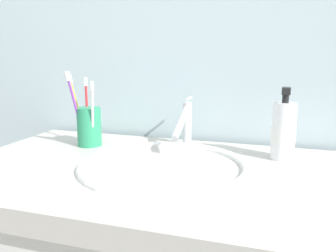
% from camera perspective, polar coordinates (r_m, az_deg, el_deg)
% --- Properties ---
extents(tiled_wall_back, '(2.16, 0.04, 2.40)m').
position_cam_1_polar(tiled_wall_back, '(1.08, 4.09, 14.21)').
color(tiled_wall_back, silver).
rests_on(tiled_wall_back, ground).
extents(sink_basin, '(0.40, 0.40, 0.11)m').
position_cam_1_polar(sink_basin, '(0.84, -0.63, -8.89)').
color(sink_basin, white).
rests_on(sink_basin, vanity_counter).
extents(faucet, '(0.02, 0.17, 0.14)m').
position_cam_1_polar(faucet, '(0.98, 2.75, 0.57)').
color(faucet, silver).
rests_on(faucet, sink_basin).
extents(toothbrush_cup, '(0.07, 0.07, 0.11)m').
position_cam_1_polar(toothbrush_cup, '(1.02, -12.51, -0.11)').
color(toothbrush_cup, '#2D9966').
rests_on(toothbrush_cup, vanity_counter).
extents(toothbrush_white, '(0.04, 0.05, 0.18)m').
position_cam_1_polar(toothbrush_white, '(0.97, -12.01, 2.50)').
color(toothbrush_white, white).
rests_on(toothbrush_white, toothbrush_cup).
extents(toothbrush_purple, '(0.04, 0.05, 0.20)m').
position_cam_1_polar(toothbrush_purple, '(1.00, -14.67, 3.37)').
color(toothbrush_purple, purple).
rests_on(toothbrush_purple, toothbrush_cup).
extents(toothbrush_yellow, '(0.05, 0.03, 0.20)m').
position_cam_1_polar(toothbrush_yellow, '(1.01, -14.39, 3.20)').
color(toothbrush_yellow, yellow).
rests_on(toothbrush_yellow, toothbrush_cup).
extents(toothbrush_red, '(0.02, 0.03, 0.18)m').
position_cam_1_polar(toothbrush_red, '(1.04, -12.88, 3.17)').
color(toothbrush_red, red).
rests_on(toothbrush_red, toothbrush_cup).
extents(soap_dispenser, '(0.06, 0.06, 0.18)m').
position_cam_1_polar(soap_dispenser, '(0.91, 18.00, -0.75)').
color(soap_dispenser, white).
rests_on(soap_dispenser, vanity_counter).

